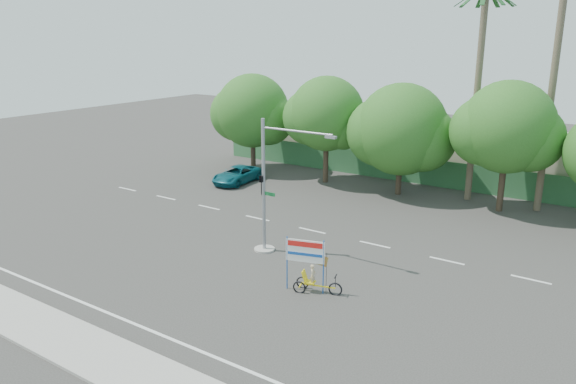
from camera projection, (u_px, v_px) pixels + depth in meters
The scene contains 14 objects.
ground at pixel (256, 289), 25.17m from camera, with size 120.00×120.00×0.00m, color #33302D.
sidewalk_near at pixel (123, 367), 19.18m from camera, with size 50.00×2.40×0.12m, color gray.
fence at pixel (430, 172), 42.00m from camera, with size 38.00×0.08×2.00m, color #336B3D.
building_left at pixel (342, 137), 50.71m from camera, with size 12.00×8.00×4.00m, color #B6AA91.
building_right at pixel (558, 164), 41.05m from camera, with size 14.00×8.00×3.60m, color #B6AA91.
tree_far_left at pixel (252, 113), 45.78m from camera, with size 7.14×6.00×7.96m.
tree_left at pixel (326, 116), 41.91m from camera, with size 6.66×5.60×8.07m.
tree_center at pixel (401, 132), 38.84m from camera, with size 7.62×6.40×7.85m.
tree_right at pixel (507, 130), 34.84m from camera, with size 6.90×5.80×8.36m.
palm_tall at pixel (558, 43), 33.50m from camera, with size 3.73×3.79×17.45m.
palm_short at pixel (479, 68), 36.37m from camera, with size 3.73×3.79×14.45m.
traffic_signal at pixel (268, 198), 28.73m from camera, with size 4.72×1.10×7.00m.
trike_billboard at pixel (310, 270), 24.65m from camera, with size 2.49×1.02×2.53m.
pickup_truck at pixel (237, 175), 42.83m from camera, with size 2.09×4.54×1.26m, color #0D5461.
Camera 1 is at (14.10, -18.24, 11.09)m, focal length 35.00 mm.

